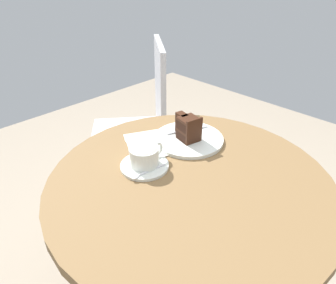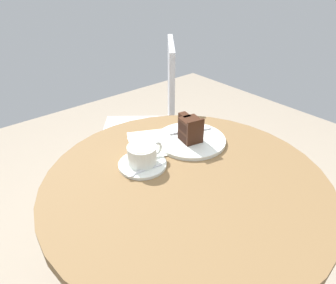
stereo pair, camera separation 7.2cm
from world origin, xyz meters
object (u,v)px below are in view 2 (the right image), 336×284
Objects in this scene: napkin at (154,143)px; saucer at (143,164)px; fork at (195,130)px; coffee_cup at (143,154)px; cake_slice at (190,129)px; teaspoon at (141,172)px; cake_plate at (190,140)px; cafe_chair at (154,118)px.

saucer is at bearing -143.61° from napkin.
fork is at bearing 8.61° from saucer.
coffee_cup is 0.13m from napkin.
saucer is at bearing -178.00° from cake_slice.
fork is (0.29, 0.07, 0.00)m from teaspoon.
fork is 0.67× the size of napkin.
cake_plate is at bearing -160.60° from teaspoon.
fork is at bearing -13.46° from napkin.
saucer is 0.64× the size of napkin.
cake_plate is 1.57× the size of fork.
napkin is (0.10, 0.08, -0.00)m from saucer.
coffee_cup is 0.06m from teaspoon.
saucer is 0.05m from teaspoon.
teaspoon is 1.09× the size of cake_slice.
coffee_cup is 1.07× the size of teaspoon.
teaspoon is at bearing -140.65° from napkin.
napkin is (-0.10, 0.07, -0.05)m from cake_slice.
cake_slice is 0.13m from napkin.
cake_plate is 0.06m from fork.
saucer is at bearing -163.65° from coffee_cup.
coffee_cup reaches higher than napkin.
coffee_cup is (0.00, 0.00, 0.03)m from saucer.
saucer is 1.42× the size of cake_slice.
cake_plate is at bearing 2.33° from coffee_cup.
fork reaches higher than saucer.
napkin is 0.24× the size of cafe_chair.
cake_slice is (-0.01, -0.00, 0.05)m from cake_plate.
fork reaches higher than teaspoon.
saucer is at bearing -122.85° from teaspoon.
teaspoon is (-0.03, -0.03, -0.03)m from coffee_cup.
coffee_cup is 0.69m from cafe_chair.
saucer is at bearing -177.45° from cake_plate.
saucer is 1.23× the size of coffee_cup.
cafe_chair is (0.17, 0.46, -0.19)m from fork.
cake_plate is at bearing 14.72° from cafe_chair.
napkin is (-0.16, 0.04, -0.01)m from fork.
cake_plate is 0.57m from cafe_chair.
coffee_cup is 0.52× the size of napkin.
teaspoon is at bearing -134.17° from coffee_cup.
cake_plate reaches higher than saucer.
napkin is at bearing 36.90° from coffee_cup.
coffee_cup is at bearing 16.35° from saucer.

